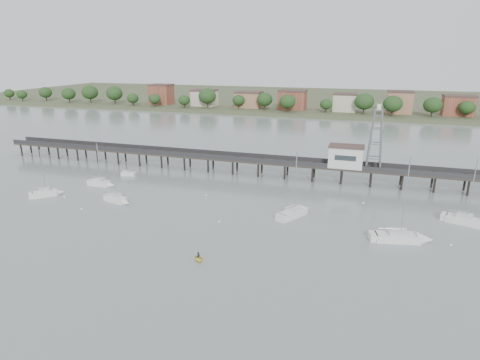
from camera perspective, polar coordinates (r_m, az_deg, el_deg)
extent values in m
plane|color=gray|center=(56.61, -16.90, -16.00)|extent=(500.00, 500.00, 0.00)
cube|color=#2D2823|center=(105.72, 1.06, 2.86)|extent=(150.00, 5.00, 0.50)
cube|color=#333335|center=(103.29, 0.69, 2.96)|extent=(150.00, 0.12, 1.10)
cube|color=#333335|center=(107.76, 1.42, 3.58)|extent=(150.00, 0.12, 1.10)
cylinder|color=black|center=(142.81, -28.65, 3.77)|extent=(0.50, 0.50, 4.40)
cylinder|color=black|center=(145.40, -27.61, 4.13)|extent=(0.50, 0.50, 4.40)
cylinder|color=black|center=(104.48, 0.76, 1.57)|extent=(0.50, 0.50, 4.40)
cylinder|color=black|center=(107.99, 1.34, 2.10)|extent=(0.50, 0.50, 4.40)
cube|color=silver|center=(101.20, 14.81, 3.20)|extent=(8.00, 5.00, 5.00)
cube|color=#4C3833|center=(100.60, 14.93, 4.66)|extent=(8.40, 5.40, 0.30)
cube|color=slate|center=(99.06, 19.14, 9.40)|extent=(1.80, 1.80, 0.30)
cube|color=silver|center=(98.97, 19.18, 9.83)|extent=(0.90, 0.90, 1.20)
cube|color=white|center=(102.63, -19.30, -0.52)|extent=(4.91, 1.93, 1.65)
cone|color=white|center=(100.86, -17.90, -0.69)|extent=(2.05, 1.91, 1.90)
cube|color=silver|center=(102.29, -19.37, 0.11)|extent=(2.18, 1.53, 0.75)
cylinder|color=#A5A8AA|center=(100.97, -19.45, 2.39)|extent=(0.18, 0.18, 9.18)
cylinder|color=#A5A8AA|center=(102.61, -19.77, 0.44)|extent=(2.86, 0.14, 0.12)
cube|color=white|center=(86.50, 29.20, -5.16)|extent=(6.55, 4.30, 1.65)
cube|color=silver|center=(86.09, 29.32, -4.44)|extent=(3.20, 2.71, 0.75)
cylinder|color=#A5A8AA|center=(84.40, 30.14, -1.10)|extent=(0.18, 0.18, 11.46)
cylinder|color=#A5A8AA|center=(86.01, 28.70, -3.97)|extent=(3.39, 1.32, 0.12)
cube|color=white|center=(99.81, -26.01, -1.84)|extent=(4.93, 4.87, 1.65)
cone|color=white|center=(99.84, -24.23, -1.59)|extent=(2.85, 2.84, 1.94)
cube|color=silver|center=(99.46, -26.10, -1.20)|extent=(2.67, 2.66, 0.75)
cylinder|color=#A5A8AA|center=(98.29, -26.23, 1.22)|extent=(0.18, 0.18, 9.36)
cylinder|color=#A5A8AA|center=(99.31, -26.61, -0.97)|extent=(2.17, 2.12, 0.12)
cube|color=white|center=(79.49, 7.52, -4.86)|extent=(5.27, 6.66, 1.65)
cone|color=white|center=(82.35, 9.29, -4.13)|extent=(3.43, 3.49, 2.44)
cube|color=silver|center=(79.06, 7.55, -4.07)|extent=(3.09, 3.40, 0.75)
cylinder|color=#A5A8AA|center=(77.52, 7.92, -0.18)|extent=(0.18, 0.18, 11.78)
cylinder|color=#A5A8AA|center=(78.10, 7.07, -3.89)|extent=(1.94, 3.23, 0.12)
cube|color=white|center=(74.05, 21.42, -7.73)|extent=(7.64, 4.19, 1.65)
cone|color=white|center=(75.42, 24.75, -7.70)|extent=(3.51, 3.35, 2.81)
cube|color=silver|center=(73.58, 21.52, -6.90)|extent=(3.59, 2.84, 0.75)
cylinder|color=#A5A8AA|center=(71.45, 22.48, -2.20)|extent=(0.18, 0.18, 13.54)
cylinder|color=#A5A8AA|center=(73.04, 20.65, -6.51)|extent=(4.15, 0.95, 0.12)
cube|color=white|center=(90.33, -17.21, -2.73)|extent=(5.16, 3.04, 1.65)
cone|color=white|center=(88.17, -15.90, -3.11)|extent=(2.43, 2.33, 1.88)
cube|color=silver|center=(89.94, -17.28, -2.03)|extent=(2.46, 2.00, 0.75)
cylinder|color=#A5A8AA|center=(88.44, -17.37, 0.49)|extent=(0.18, 0.18, 9.08)
cylinder|color=#A5A8AA|center=(90.36, -17.65, -1.61)|extent=(2.77, 0.83, 0.12)
cube|color=white|center=(109.00, -15.56, 0.81)|extent=(3.95, 2.16, 1.04)
cube|color=silver|center=(109.15, -15.99, 1.13)|extent=(1.44, 1.44, 0.62)
imported|color=yellow|center=(63.66, -5.92, -11.26)|extent=(1.61, 1.34, 2.29)
imported|color=black|center=(63.66, -5.92, -11.26)|extent=(0.47, 1.20, 0.28)
ellipsoid|color=#EDEEB9|center=(76.30, 27.79, -8.18)|extent=(0.56, 0.56, 0.39)
ellipsoid|color=#EDEEB9|center=(97.56, -23.65, -2.19)|extent=(0.56, 0.56, 0.39)
ellipsoid|color=#EDEEB9|center=(88.72, -21.59, -3.84)|extent=(0.56, 0.56, 0.39)
ellipsoid|color=#EDEEB9|center=(89.71, 17.13, -3.13)|extent=(0.56, 0.56, 0.39)
ellipsoid|color=#EDEEB9|center=(76.64, -2.95, -5.92)|extent=(0.56, 0.56, 0.39)
ellipsoid|color=#EDEEB9|center=(90.59, -4.84, -2.18)|extent=(0.56, 0.56, 0.39)
cube|color=#475133|center=(286.23, 11.66, 11.18)|extent=(500.00, 170.00, 1.40)
cube|color=brown|center=(252.16, -11.10, 11.58)|extent=(13.00, 10.50, 9.00)
cube|color=brown|center=(240.28, -5.08, 11.55)|extent=(13.00, 10.50, 9.00)
cube|color=brown|center=(231.48, 1.25, 11.39)|extent=(13.00, 10.50, 9.00)
cube|color=brown|center=(225.91, 7.47, 11.10)|extent=(13.00, 10.50, 9.00)
cube|color=brown|center=(222.87, 14.70, 10.59)|extent=(13.00, 10.50, 9.00)
cube|color=brown|center=(223.24, 21.72, 9.95)|extent=(13.00, 10.50, 9.00)
cube|color=brown|center=(226.85, 28.59, 9.17)|extent=(13.00, 10.50, 9.00)
ellipsoid|color=#1E3C18|center=(257.70, -18.40, 11.22)|extent=(8.00, 8.00, 6.80)
ellipsoid|color=#1E3C18|center=(212.58, 9.60, 10.68)|extent=(8.00, 8.00, 6.80)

